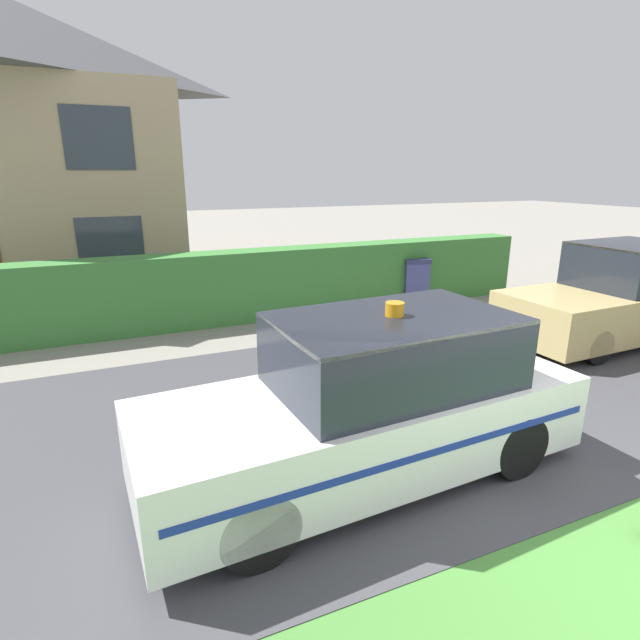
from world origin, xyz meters
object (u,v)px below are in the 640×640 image
Objects in this scene: neighbour_car_far at (617,297)px; wheelie_bin at (414,280)px; house_left at (4,146)px; police_car at (373,403)px.

wheelie_bin is (-1.92, 3.74, -0.24)m from neighbour_car_far.
house_left is 7.42× the size of wheelie_bin.
wheelie_bin is at bearing -129.90° from police_car.
police_car is 6.58m from neighbour_car_far.
neighbour_car_far is at bearing -40.38° from house_left.
neighbour_car_far is (6.26, 2.02, -0.00)m from police_car.
neighbour_car_far is 0.54× the size of house_left.
wheelie_bin is at bearing -64.29° from neighbour_car_far.
wheelie_bin is at bearing -31.16° from house_left.
police_car is 12.06m from house_left.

